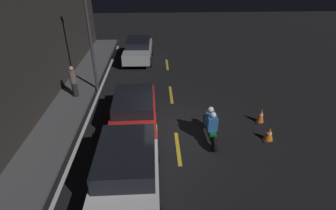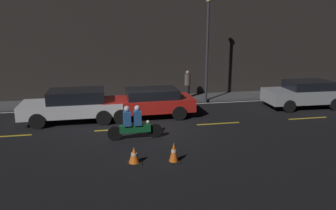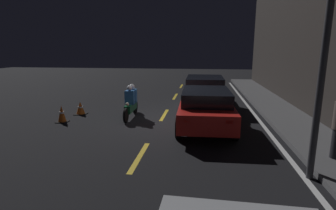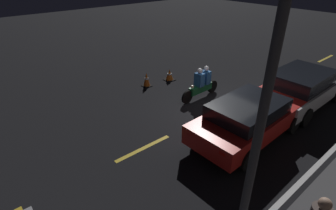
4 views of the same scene
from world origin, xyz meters
name	(u,v)px [view 3 (image 3 of 4)]	position (x,y,z in m)	size (l,w,h in m)	color
ground_plane	(161,121)	(0.00, 0.00, 0.00)	(56.00, 56.00, 0.00)	black
raised_curb	(295,124)	(0.00, 4.98, 0.08)	(28.00, 1.77, 0.15)	#4C4C4F
lane_dash_a	(181,86)	(-10.00, 0.00, 0.00)	(2.00, 0.14, 0.01)	gold
lane_dash_b	(175,96)	(-5.50, 0.00, 0.00)	(2.00, 0.14, 0.01)	gold
lane_dash_c	(164,115)	(-1.00, 0.00, 0.00)	(2.00, 0.14, 0.01)	gold
lane_dash_d	(139,157)	(3.50, 0.00, 0.00)	(2.00, 0.14, 0.01)	gold
lane_solid_kerb	(263,125)	(0.00, 3.85, 0.00)	(25.20, 0.14, 0.01)	silver
sedan_white	(204,91)	(-2.93, 1.69, 0.79)	(4.54, 2.03, 1.47)	silver
taxi_red	(205,107)	(0.55, 1.71, 0.75)	(4.41, 2.00, 1.37)	red
motorcycle	(131,102)	(-0.45, -1.30, 0.63)	(2.15, 0.38, 1.35)	black
traffic_cone_near	(80,108)	(-0.65, -3.60, 0.27)	(0.47, 0.47, 0.56)	black
traffic_cone_mid	(62,114)	(0.64, -3.73, 0.33)	(0.40, 0.40, 0.67)	black
street_lamp	(328,23)	(4.14, 3.95, 3.24)	(0.28, 0.28, 5.76)	#333338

